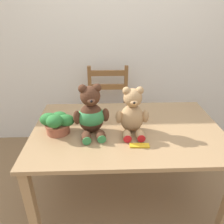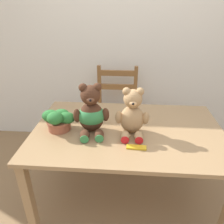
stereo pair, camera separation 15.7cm
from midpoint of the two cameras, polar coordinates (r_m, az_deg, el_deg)
The scene contains 7 objects.
wall_back at distance 2.56m, azimuth 6.73°, elevation 19.15°, with size 8.00×0.04×2.60m, color silver.
dining_table at distance 1.73m, azimuth 6.69°, elevation -7.22°, with size 1.44×0.92×0.77m.
wooden_chair_behind at distance 2.51m, azimuth 2.95°, elevation -0.43°, with size 0.45×0.40×1.01m.
teddy_bear_left at distance 1.58m, azimuth -2.61°, elevation -0.37°, with size 0.26×0.29×0.37m.
teddy_bear_right at distance 1.57m, azimuth 8.17°, elevation -0.75°, with size 0.24×0.24×0.35m.
potted_plant at distance 1.65m, azimuth -11.22°, elevation -1.99°, with size 0.25×0.22×0.17m.
chocolate_bar at distance 1.48m, azimuth 9.45°, elevation -9.18°, with size 0.13×0.05×0.01m, color gold.
Camera 2 is at (-0.01, -0.97, 1.64)m, focal length 35.00 mm.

